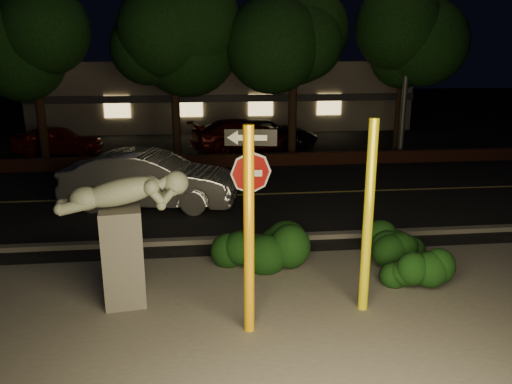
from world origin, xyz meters
TOP-DOWN VIEW (x-y plane):
  - ground at (0.00, 10.00)m, footprint 90.00×90.00m
  - patio at (0.00, -1.00)m, footprint 14.00×6.00m
  - road at (0.00, 7.00)m, footprint 80.00×8.00m
  - lane_marking at (0.00, 7.00)m, footprint 80.00×0.12m
  - curb at (0.00, 2.90)m, footprint 80.00×0.25m
  - brick_wall at (0.00, 11.30)m, footprint 40.00×0.35m
  - parking_lot at (0.00, 17.00)m, footprint 40.00×12.00m
  - building at (0.00, 24.99)m, footprint 22.00×10.20m
  - tree_far_a at (-8.00, 13.00)m, footprint 4.60×4.60m
  - tree_far_b at (-2.50, 13.20)m, footprint 5.20×5.20m
  - tree_far_c at (2.50, 12.80)m, footprint 4.80×4.80m
  - tree_far_d at (7.50, 13.30)m, footprint 4.40×4.40m
  - yellow_pole_left at (-0.80, -1.19)m, footprint 0.17×0.17m
  - yellow_pole_right at (1.30, -0.70)m, footprint 0.17×0.17m
  - signpost at (-0.54, 1.05)m, footprint 1.02×0.19m
  - sculpture at (-2.91, 0.02)m, footprint 2.30×0.87m
  - hedge_center at (-0.31, 1.39)m, footprint 2.17×1.27m
  - hedge_right at (2.37, 1.16)m, footprint 1.82×1.05m
  - hedge_far_right at (2.58, -0.07)m, footprint 1.50×1.25m
  - silver_sedan at (-3.02, 6.11)m, footprint 5.31×2.71m
  - parked_car_red at (-7.89, 14.67)m, footprint 3.93×1.73m
  - parked_car_darkred at (0.63, 14.56)m, footprint 5.56×3.43m
  - parked_car_dark at (1.67, 15.02)m, footprint 5.41×3.33m

SIDE VIEW (x-z plane):
  - ground at x=0.00m, z-range 0.00..0.00m
  - road at x=0.00m, z-range 0.00..0.01m
  - parking_lot at x=0.00m, z-range 0.00..0.01m
  - patio at x=0.00m, z-range 0.00..0.02m
  - lane_marking at x=0.00m, z-range 0.02..0.02m
  - curb at x=0.00m, z-range 0.00..0.12m
  - brick_wall at x=0.00m, z-range 0.00..0.50m
  - hedge_far_right at x=2.58m, z-range 0.00..0.89m
  - hedge_center at x=-0.31m, z-range 0.00..1.06m
  - hedge_right at x=2.37m, z-range 0.00..1.16m
  - parked_car_red at x=-7.89m, z-range 0.00..1.32m
  - parked_car_dark at x=1.67m, z-range 0.00..1.40m
  - parked_car_darkred at x=0.63m, z-range 0.00..1.50m
  - silver_sedan at x=-3.02m, z-range 0.00..1.67m
  - sculpture at x=-2.91m, z-range 0.29..2.73m
  - yellow_pole_left at x=-0.80m, z-range 0.00..3.43m
  - yellow_pole_right at x=1.30m, z-range 0.00..3.44m
  - building at x=0.00m, z-range 0.00..4.00m
  - signpost at x=-0.54m, z-range 0.64..3.67m
  - tree_far_a at x=-8.00m, z-range 1.63..9.06m
  - tree_far_d at x=7.50m, z-range 1.71..9.13m
  - tree_far_c at x=2.50m, z-range 1.74..9.58m
  - tree_far_b at x=-2.50m, z-range 1.85..10.26m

